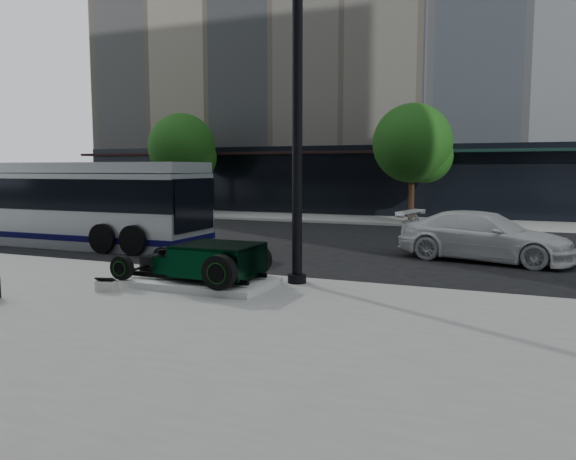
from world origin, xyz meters
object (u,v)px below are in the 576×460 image
at_px(lamppost, 297,123).
at_px(white_sedan, 484,236).
at_px(hot_rod, 210,261).
at_px(transit_bus, 52,202).

relative_size(lamppost, white_sedan, 1.56).
xyz_separation_m(hot_rod, lamppost, (1.64, 1.09, 3.02)).
xyz_separation_m(hot_rod, transit_bus, (-9.45, 4.90, 0.79)).
relative_size(hot_rod, transit_bus, 0.27).
height_order(hot_rod, white_sedan, white_sedan).
xyz_separation_m(transit_bus, white_sedan, (14.81, 1.87, -0.76)).
bearing_deg(white_sedan, lamppost, 158.79).
bearing_deg(lamppost, transit_bus, 161.06).
relative_size(lamppost, transit_bus, 0.64).
relative_size(transit_bus, white_sedan, 2.42).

